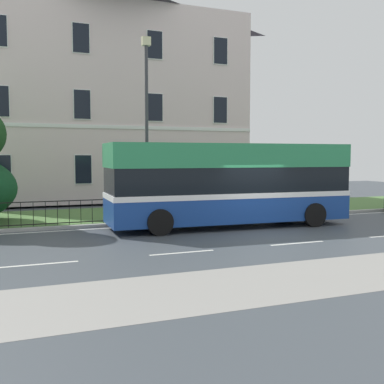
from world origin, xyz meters
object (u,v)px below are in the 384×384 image
georgian_townhouse (104,96)px  single_decker_bus (229,183)px  street_lamp_post (147,117)px  litter_bin (225,202)px

georgian_townhouse → single_decker_bus: (2.19, -14.19, -5.01)m
street_lamp_post → litter_bin: size_ratio=7.03×
georgian_townhouse → litter_bin: (3.45, -11.18, -6.08)m
litter_bin → street_lamp_post: bearing=-173.5°
street_lamp_post → litter_bin: (3.94, 0.45, -3.81)m
single_decker_bus → street_lamp_post: street_lamp_post is taller
georgian_townhouse → single_decker_bus: size_ratio=1.74×
georgian_townhouse → litter_bin: bearing=-72.8°
street_lamp_post → litter_bin: 5.50m
street_lamp_post → single_decker_bus: bearing=-43.7°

